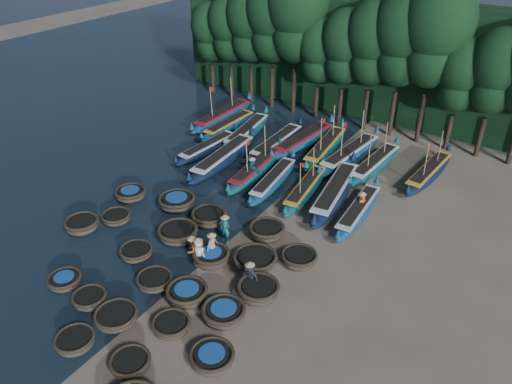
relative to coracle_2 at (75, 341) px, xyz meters
The scene contains 59 objects.
ground 9.29m from the coracle_2, 83.53° to the left, with size 120.00×120.00×0.00m, color #7F6E5C.
foliage_wall 33.07m from the coracle_2, 88.17° to the left, with size 40.00×3.00×10.00m, color black.
coracle_2 is the anchor object (origin of this frame).
coracle_3 2.99m from the coracle_2, ahead, with size 2.06×2.06×0.68m.
coracle_5 4.37m from the coracle_2, 147.46° to the left, with size 1.91×1.91×0.63m.
coracle_6 2.64m from the coracle_2, 126.06° to the left, with size 1.72×1.72×0.66m.
coracle_7 2.07m from the coracle_2, 77.92° to the left, with size 2.19×2.19×0.68m.
coracle_8 4.22m from the coracle_2, 46.25° to the left, with size 2.04×2.04×0.64m.
coracle_9 6.19m from the coracle_2, 24.93° to the left, with size 2.06×2.06×0.68m.
coracle_10 9.10m from the coracle_2, 138.33° to the left, with size 2.45×2.45×0.82m.
coracle_11 6.45m from the coracle_2, 110.91° to the left, with size 1.89×1.89×0.67m.
coracle_12 4.88m from the coracle_2, 88.30° to the left, with size 2.03×2.03×0.66m.
coracle_13 5.46m from the coracle_2, 65.88° to the left, with size 2.15×2.15×0.82m.
coracle_14 6.69m from the coracle_2, 47.46° to the left, with size 2.13×2.13×0.81m.
coracle_15 9.72m from the coracle_2, 126.61° to the left, with size 2.14×2.14×0.65m.
coracle_16 8.67m from the coracle_2, 99.89° to the left, with size 2.36×2.36×0.85m.
coracle_17 8.03m from the coracle_2, 79.59° to the left, with size 2.11×2.11×0.83m.
coracle_18 9.66m from the coracle_2, 68.26° to the left, with size 2.94×2.94×0.80m.
coracle_19 8.69m from the coracle_2, 54.63° to the left, with size 2.17×2.17×0.85m.
coracle_20 12.39m from the coracle_2, 124.56° to the left, with size 2.37×2.37×0.74m.
coracle_21 11.72m from the coracle_2, 108.93° to the left, with size 2.43×2.43×0.83m.
coracle_22 10.89m from the coracle_2, 95.38° to the left, with size 2.36×2.36×0.84m.
coracle_23 11.86m from the coracle_2, 76.95° to the left, with size 2.13×2.13×0.83m.
coracle_24 11.82m from the coracle_2, 62.68° to the left, with size 2.40×2.40×0.71m.
long_boat_2 19.52m from the coracle_2, 110.80° to the left, with size 1.74×7.25×1.28m.
long_boat_3 18.04m from the coracle_2, 105.48° to the left, with size 2.21×8.95×1.58m.
long_boat_4 17.51m from the coracle_2, 96.40° to the left, with size 2.18×8.08×3.45m.
long_boat_5 16.76m from the coracle_2, 90.41° to the left, with size 2.21×7.33×1.30m.
long_boat_6 17.11m from the coracle_2, 82.37° to the left, with size 2.26×7.32×3.14m.
long_boat_7 17.98m from the coracle_2, 76.65° to the left, with size 2.98×9.06×1.61m.
long_boat_8 17.59m from the coracle_2, 69.18° to the left, with size 1.79×7.36×1.30m.
long_boat_9 25.62m from the coracle_2, 112.14° to the left, with size 1.55×8.74×3.71m.
long_boat_10 23.98m from the coracle_2, 109.77° to the left, with size 1.47×7.48×1.32m.
long_boat_11 22.96m from the coracle_2, 105.15° to the left, with size 2.75×8.21×1.46m.
long_boat_12 21.90m from the coracle_2, 97.56° to the left, with size 1.71×8.32×1.47m.
long_boat_13 23.29m from the coracle_2, 93.41° to the left, with size 2.33×8.59×1.52m.
long_boat_14 23.11m from the coracle_2, 88.43° to the left, with size 2.48×8.45×3.62m.
long_boat_15 23.21m from the coracle_2, 83.37° to the left, with size 2.38×8.76×3.74m.
long_boat_16 23.20m from the coracle_2, 78.11° to the left, with size 1.87×8.09×3.44m.
long_boat_17 25.07m from the coracle_2, 70.43° to the left, with size 1.93×7.87×3.35m.
fisherman_0 7.48m from the coracle_2, 81.95° to the left, with size 0.92×0.65×1.97m.
fisherman_1 10.03m from the coracle_2, 85.04° to the left, with size 0.62×0.52×1.89m.
fisherman_2 7.48m from the coracle_2, 85.74° to the left, with size 0.65×0.82×1.86m.
fisherman_3 8.54m from the coracle_2, 59.12° to the left, with size 1.12×0.65×1.92m.
fisherman_4 8.35m from the coracle_2, 81.21° to the left, with size 0.52×1.01×1.87m.
fisherman_5 16.80m from the coracle_2, 96.18° to the left, with size 1.66×0.92×1.91m.
fisherman_6 18.06m from the coracle_2, 69.92° to the left, with size 0.52×0.74×1.69m.
tree_0 33.30m from the coracle_2, 117.10° to the left, with size 3.68×3.68×8.68m.
tree_1 32.46m from the coracle_2, 113.41° to the left, with size 4.09×4.09×9.65m.
tree_2 31.77m from the coracle_2, 109.51° to the left, with size 4.51×4.51×10.63m.
tree_3 31.26m from the coracle_2, 105.41° to the left, with size 4.92×4.92×11.60m.
tree_4 30.92m from the coracle_2, 101.14° to the left, with size 5.34×5.34×12.58m.
tree_5 29.95m from the coracle_2, 96.74° to the left, with size 3.68×3.68×8.68m.
tree_6 29.91m from the coracle_2, 92.26° to the left, with size 4.09×4.09×9.65m.
tree_7 30.06m from the coracle_2, 87.75° to the left, with size 4.51×4.51×10.63m.
tree_8 30.40m from the coracle_2, 83.27° to the left, with size 4.92×4.92×11.60m.
tree_9 30.92m from the coracle_2, 78.88° to the left, with size 5.34×5.34×12.58m.
tree_10 30.82m from the coracle_2, 74.61° to the left, with size 3.68×3.68×8.68m.
tree_11 31.63m from the coracle_2, 70.50° to the left, with size 4.09×4.09×9.65m.
Camera 1 is at (14.14, -17.63, 17.42)m, focal length 35.00 mm.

